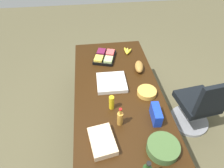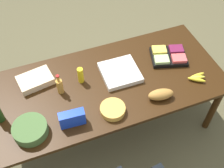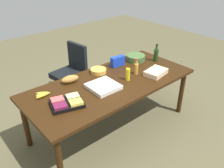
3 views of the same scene
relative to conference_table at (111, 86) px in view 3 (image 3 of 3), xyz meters
The scene contains 14 objects.
ground_plane 0.69m from the conference_table, ahead, with size 10.00×10.00×0.00m, color brown.
conference_table is the anchor object (origin of this frame).
office_chair 1.14m from the conference_table, 91.77° to the right, with size 0.56×0.56×0.95m.
fruit_platter 0.75m from the conference_table, ahead, with size 0.43×0.37×0.07m.
pizza_box 0.21m from the conference_table, 18.36° to the left, with size 0.36×0.36×0.05m, color silver.
sheet_cake 0.68m from the conference_table, 158.26° to the left, with size 0.32×0.22×0.07m, color beige.
chip_bowl 0.35m from the conference_table, 97.69° to the right, with size 0.23×0.23×0.06m, color gold.
wine_bottle 1.01m from the conference_table, behind, with size 0.08×0.08×0.28m.
salad_bowl 0.82m from the conference_table, 159.47° to the right, with size 0.29×0.29×0.09m, color #446432.
mustard_bottle 0.28m from the conference_table, 152.18° to the left, with size 0.06×0.06×0.17m, color yellow.
bread_loaf 0.56m from the conference_table, 39.29° to the right, with size 0.24×0.11×0.10m, color #AA7635.
banana_bunch 0.90m from the conference_table, 17.34° to the right, with size 0.20×0.13×0.04m.
chip_bag_blue 0.54m from the conference_table, 141.66° to the right, with size 0.22×0.08×0.15m, color #173AC1.
dressing_bottle 0.45m from the conference_table, behind, with size 0.07×0.07×0.23m.
Camera 3 is at (1.82, 2.13, 2.30)m, focal length 38.37 mm.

